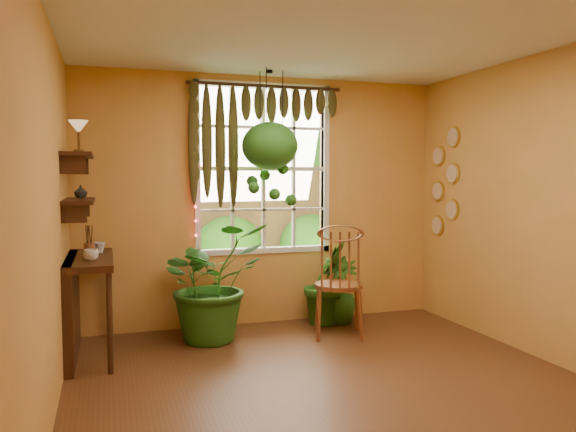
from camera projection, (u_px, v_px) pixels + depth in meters
name	position (u px, v px, depth m)	size (l,w,h in m)	color
floor	(347.00, 397.00, 4.10)	(4.50, 4.50, 0.00)	#542F18
ceiling	(349.00, 21.00, 3.92)	(4.50, 4.50, 0.00)	white
wall_back	(264.00, 201.00, 6.15)	(4.00, 4.00, 0.00)	#DC944B
wall_left	(45.00, 220.00, 3.40)	(4.50, 4.50, 0.00)	#DC944B
wall_right	(571.00, 209.00, 4.62)	(4.50, 4.50, 0.00)	#DC944B
window	(263.00, 169.00, 6.15)	(1.52, 0.10, 1.86)	white
valance_vine	(258.00, 114.00, 5.97)	(1.70, 0.12, 1.10)	#3B2010
string_lights	(195.00, 164.00, 5.83)	(0.03, 0.03, 1.54)	#FF2633
wall_plates	(445.00, 182.00, 6.30)	(0.04, 0.32, 1.10)	#F8E6CA
counter_ledge	(77.00, 296.00, 5.00)	(0.40, 1.20, 0.90)	#3B2010
shelf_lower	(79.00, 201.00, 4.95)	(0.25, 0.90, 0.04)	#3B2010
shelf_upper	(78.00, 155.00, 4.92)	(0.25, 0.90, 0.04)	#3B2010
backyard	(211.00, 194.00, 10.61)	(14.00, 10.00, 12.00)	#1D5518
windsor_chair	(339.00, 299.00, 5.65)	(0.62, 0.64, 1.31)	brown
potted_plant_left	(212.00, 282.00, 5.51)	(1.05, 0.91, 1.17)	#204B14
potted_plant_mid	(326.00, 282.00, 6.15)	(0.51, 0.41, 0.92)	#204B14
potted_plant_right	(339.00, 290.00, 6.21)	(0.41, 0.41, 0.73)	#204B14
hanging_basket	(270.00, 152.00, 5.75)	(0.58, 0.58, 1.41)	black
cup_a	(91.00, 255.00, 4.77)	(0.12, 0.12, 0.10)	silver
cup_b	(99.00, 248.00, 5.25)	(0.11, 0.11, 0.10)	beige
brush_jar	(89.00, 241.00, 5.03)	(0.10, 0.10, 0.35)	brown
shelf_vase	(81.00, 192.00, 5.17)	(0.11, 0.11, 0.12)	#B2AD99
tiffany_lamp	(78.00, 129.00, 4.79)	(0.17, 0.17, 0.28)	#573718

